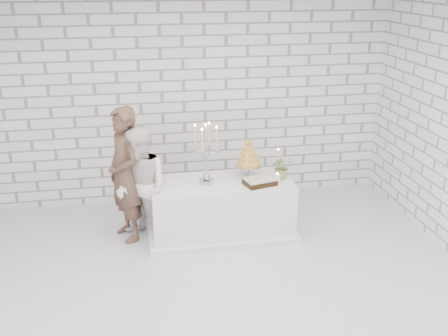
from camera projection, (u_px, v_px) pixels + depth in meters
ground at (212, 288)px, 5.72m from camera, size 6.00×5.00×0.01m
ceiling at (209, 3)px, 4.65m from camera, size 6.00×5.00×0.01m
wall_back at (184, 102)px, 7.48m from camera, size 6.00×0.01×3.00m
wall_front at (280, 312)px, 2.89m from camera, size 6.00×0.01×3.00m
cake_table at (222, 208)px, 6.76m from camera, size 1.80×0.80×0.75m
groom at (125, 175)px, 6.50m from camera, size 0.64×0.75×1.75m
bride at (142, 187)px, 6.45m from camera, size 0.88×0.93×1.51m
candelabra at (206, 154)px, 6.42m from camera, size 0.41×0.41×0.79m
croquembouche at (248, 158)px, 6.69m from camera, size 0.39×0.39×0.52m
chocolate_cake at (260, 181)px, 6.52m from camera, size 0.43×0.35×0.08m
pillar_candle at (277, 179)px, 6.56m from camera, size 0.09×0.09×0.12m
extra_taper at (278, 161)px, 6.86m from camera, size 0.07×0.07×0.32m
flowers at (282, 167)px, 6.68m from camera, size 0.31×0.28×0.31m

